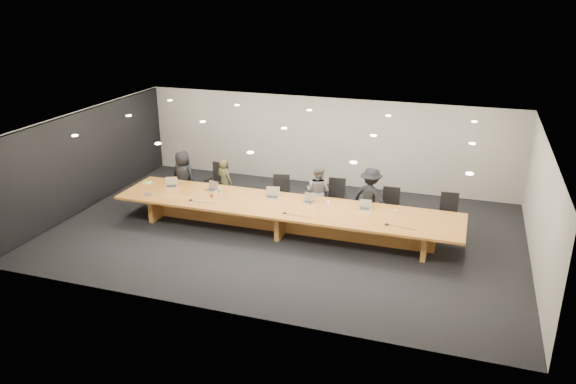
% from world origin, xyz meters
% --- Properties ---
extents(ground, '(12.00, 12.00, 0.00)m').
position_xyz_m(ground, '(0.00, 0.00, 0.00)').
color(ground, black).
rests_on(ground, ground).
extents(back_wall, '(12.00, 0.02, 2.80)m').
position_xyz_m(back_wall, '(0.00, 4.00, 1.40)').
color(back_wall, '#BBB5AA').
rests_on(back_wall, ground).
extents(left_wall_panel, '(0.08, 7.84, 2.74)m').
position_xyz_m(left_wall_panel, '(-5.94, 0.00, 1.37)').
color(left_wall_panel, black).
rests_on(left_wall_panel, ground).
extents(conference_table, '(9.00, 1.80, 0.75)m').
position_xyz_m(conference_table, '(0.00, 0.00, 0.52)').
color(conference_table, '#985B21').
rests_on(conference_table, ground).
extents(chair_far_left, '(0.53, 0.53, 1.01)m').
position_xyz_m(chair_far_left, '(-3.72, 1.34, 0.50)').
color(chair_far_left, black).
rests_on(chair_far_left, ground).
extents(chair_left, '(0.69, 0.69, 1.20)m').
position_xyz_m(chair_left, '(-2.55, 1.35, 0.60)').
color(chair_left, black).
rests_on(chair_left, ground).
extents(chair_mid_left, '(0.65, 0.65, 1.10)m').
position_xyz_m(chair_mid_left, '(-0.52, 1.17, 0.55)').
color(chair_mid_left, black).
rests_on(chair_mid_left, ground).
extents(chair_mid_right, '(0.62, 0.62, 1.11)m').
position_xyz_m(chair_mid_right, '(1.03, 1.33, 0.56)').
color(chair_mid_right, black).
rests_on(chair_mid_right, ground).
extents(chair_right, '(0.55, 0.55, 1.07)m').
position_xyz_m(chair_right, '(2.52, 1.20, 0.53)').
color(chair_right, black).
rests_on(chair_right, ground).
extents(chair_far_right, '(0.58, 0.58, 1.08)m').
position_xyz_m(chair_far_right, '(4.03, 1.23, 0.54)').
color(chair_far_right, black).
rests_on(chair_far_right, ground).
extents(person_a, '(0.81, 0.58, 1.54)m').
position_xyz_m(person_a, '(-3.53, 1.14, 0.77)').
color(person_a, black).
rests_on(person_a, ground).
extents(person_b, '(0.58, 0.46, 1.38)m').
position_xyz_m(person_b, '(-2.27, 1.28, 0.69)').
color(person_b, '#34321C').
rests_on(person_b, ground).
extents(person_c, '(0.86, 0.75, 1.50)m').
position_xyz_m(person_c, '(0.56, 1.22, 0.75)').
color(person_c, '#5A5A5C').
rests_on(person_c, ground).
extents(person_d, '(1.17, 0.93, 1.59)m').
position_xyz_m(person_d, '(2.01, 1.16, 0.79)').
color(person_d, black).
rests_on(person_d, ground).
extents(laptop_a, '(0.40, 0.35, 0.26)m').
position_xyz_m(laptop_a, '(-3.44, 0.30, 0.88)').
color(laptop_a, '#BBA78F').
rests_on(laptop_a, conference_table).
extents(laptop_b, '(0.37, 0.31, 0.25)m').
position_xyz_m(laptop_b, '(-2.27, 0.38, 0.87)').
color(laptop_b, '#C1AC94').
rests_on(laptop_b, conference_table).
extents(laptop_c, '(0.40, 0.32, 0.28)m').
position_xyz_m(laptop_c, '(-0.47, 0.39, 0.89)').
color(laptop_c, '#BCA98F').
rests_on(laptop_c, conference_table).
extents(laptop_d, '(0.35, 0.28, 0.24)m').
position_xyz_m(laptop_d, '(0.53, 0.35, 0.87)').
color(laptop_d, tan).
rests_on(laptop_d, conference_table).
extents(laptop_e, '(0.31, 0.23, 0.24)m').
position_xyz_m(laptop_e, '(2.02, 0.35, 0.87)').
color(laptop_e, '#C2B594').
rests_on(laptop_e, conference_table).
extents(water_bottle, '(0.08, 0.08, 0.23)m').
position_xyz_m(water_bottle, '(-1.88, 0.12, 0.87)').
color(water_bottle, '#A8B8B5').
rests_on(water_bottle, conference_table).
extents(amber_mug, '(0.09, 0.09, 0.09)m').
position_xyz_m(amber_mug, '(-2.01, -0.09, 0.80)').
color(amber_mug, brown).
rests_on(amber_mug, conference_table).
extents(paper_cup_near, '(0.09, 0.09, 0.10)m').
position_xyz_m(paper_cup_near, '(1.08, 0.36, 0.80)').
color(paper_cup_near, white).
rests_on(paper_cup_near, conference_table).
extents(paper_cup_far, '(0.08, 0.08, 0.08)m').
position_xyz_m(paper_cup_far, '(2.78, 0.36, 0.79)').
color(paper_cup_far, silver).
rests_on(paper_cup_far, conference_table).
extents(notepad, '(0.23, 0.19, 0.01)m').
position_xyz_m(notepad, '(-4.27, 0.39, 0.76)').
color(notepad, silver).
rests_on(notepad, conference_table).
extents(lime_gadget, '(0.19, 0.15, 0.03)m').
position_xyz_m(lime_gadget, '(-4.26, 0.38, 0.78)').
color(lime_gadget, '#63CF37').
rests_on(lime_gadget, notepad).
extents(av_box, '(0.23, 0.18, 0.03)m').
position_xyz_m(av_box, '(-3.69, -0.45, 0.77)').
color(av_box, '#A7A7AC').
rests_on(av_box, conference_table).
extents(mic_left, '(0.14, 0.14, 0.03)m').
position_xyz_m(mic_left, '(-2.44, -0.46, 0.77)').
color(mic_left, black).
rests_on(mic_left, conference_table).
extents(mic_center, '(0.12, 0.12, 0.03)m').
position_xyz_m(mic_center, '(0.19, -0.52, 0.76)').
color(mic_center, black).
rests_on(mic_center, conference_table).
extents(mic_right, '(0.14, 0.14, 0.03)m').
position_xyz_m(mic_right, '(2.70, -0.42, 0.77)').
color(mic_right, black).
rests_on(mic_right, conference_table).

